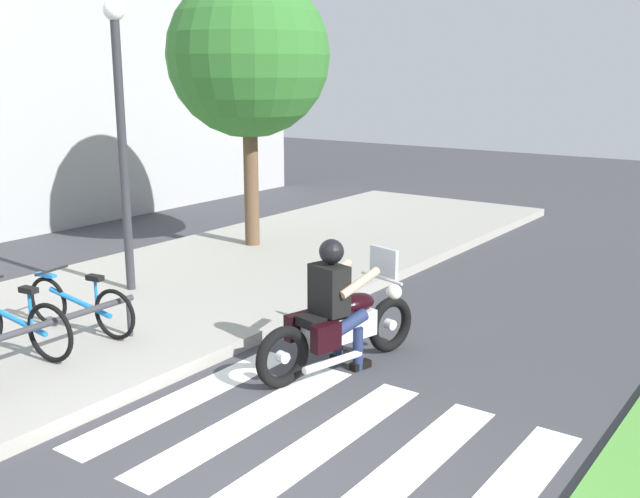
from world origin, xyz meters
TOP-DOWN VIEW (x-y plane):
  - ground_plane at (0.00, 0.00)m, footprint 48.00×48.00m
  - crosswalk_stripe_1 at (0.79, -0.80)m, footprint 2.80×0.40m
  - crosswalk_stripe_2 at (0.79, 0.00)m, footprint 2.80×0.40m
  - crosswalk_stripe_3 at (0.79, 0.80)m, footprint 2.80×0.40m
  - crosswalk_stripe_4 at (0.79, 1.60)m, footprint 2.80×0.40m
  - motorcycle at (2.28, 0.81)m, footprint 2.13×0.86m
  - rider at (2.20, 0.83)m, footprint 0.72×0.64m
  - bicycle_5 at (0.27, 3.65)m, footprint 0.48×1.68m
  - bicycle_6 at (1.10, 3.65)m, footprint 0.48×1.63m
  - street_lamp at (2.61, 4.57)m, footprint 0.28×0.28m
  - tree_near_rack at (5.67, 4.97)m, footprint 2.71×2.71m

SIDE VIEW (x-z plane):
  - ground_plane at x=0.00m, z-range 0.00..0.00m
  - crosswalk_stripe_1 at x=0.79m, z-range 0.00..0.01m
  - crosswalk_stripe_2 at x=0.79m, z-range 0.00..0.01m
  - crosswalk_stripe_3 at x=0.79m, z-range 0.00..0.01m
  - crosswalk_stripe_4 at x=0.79m, z-range 0.00..0.01m
  - motorcycle at x=2.28m, z-range -0.16..1.08m
  - bicycle_6 at x=1.10m, z-range 0.12..0.84m
  - bicycle_5 at x=0.27m, z-range 0.12..0.90m
  - rider at x=2.20m, z-range 0.11..1.55m
  - street_lamp at x=2.61m, z-range 0.45..4.46m
  - tree_near_rack at x=5.67m, z-range 0.99..5.71m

